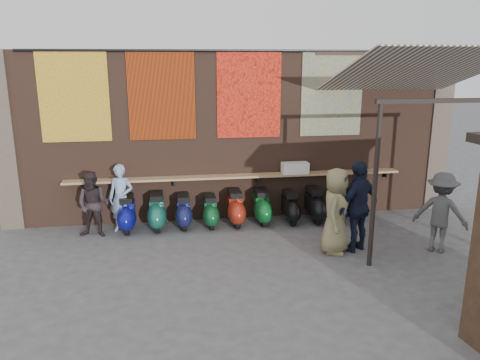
{
  "coord_description": "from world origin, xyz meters",
  "views": [
    {
      "loc": [
        -1.56,
        -8.33,
        3.79
      ],
      "look_at": [
        -0.11,
        1.2,
        1.3
      ],
      "focal_mm": 35.0,
      "sensor_mm": 36.0,
      "label": 1
    }
  ],
  "objects_px": {
    "shopper_tan": "(336,211)",
    "scooter_stool_3": "(210,211)",
    "scooter_stool_1": "(157,212)",
    "shopper_navy": "(358,206)",
    "scooter_stool_8": "(338,205)",
    "scooter_stool_7": "(315,205)",
    "scooter_stool_0": "(127,214)",
    "shopper_grey": "(441,212)",
    "scooter_stool_6": "(290,207)",
    "scooter_stool_4": "(235,208)",
    "diner_left": "(121,198)",
    "scooter_stool_2": "(184,211)",
    "shelf_box": "(295,168)",
    "diner_right": "(93,205)",
    "scooter_stool_5": "(262,207)"
  },
  "relations": [
    {
      "from": "scooter_stool_1",
      "to": "shopper_navy",
      "type": "relative_size",
      "value": 0.46
    },
    {
      "from": "scooter_stool_1",
      "to": "scooter_stool_4",
      "type": "relative_size",
      "value": 1.01
    },
    {
      "from": "shopper_navy",
      "to": "shelf_box",
      "type": "bearing_deg",
      "value": -100.25
    },
    {
      "from": "scooter_stool_2",
      "to": "scooter_stool_7",
      "type": "height_order",
      "value": "scooter_stool_7"
    },
    {
      "from": "scooter_stool_0",
      "to": "scooter_stool_7",
      "type": "xyz_separation_m",
      "value": [
        4.4,
        -0.0,
        0.0
      ]
    },
    {
      "from": "scooter_stool_1",
      "to": "scooter_stool_2",
      "type": "height_order",
      "value": "scooter_stool_1"
    },
    {
      "from": "scooter_stool_8",
      "to": "diner_left",
      "type": "height_order",
      "value": "diner_left"
    },
    {
      "from": "scooter_stool_2",
      "to": "scooter_stool_5",
      "type": "relative_size",
      "value": 0.95
    },
    {
      "from": "shopper_grey",
      "to": "scooter_stool_0",
      "type": "bearing_deg",
      "value": 20.61
    },
    {
      "from": "scooter_stool_3",
      "to": "scooter_stool_6",
      "type": "relative_size",
      "value": 0.97
    },
    {
      "from": "diner_left",
      "to": "shopper_tan",
      "type": "bearing_deg",
      "value": -7.38
    },
    {
      "from": "diner_right",
      "to": "shopper_tan",
      "type": "relative_size",
      "value": 0.84
    },
    {
      "from": "scooter_stool_1",
      "to": "scooter_stool_8",
      "type": "relative_size",
      "value": 1.1
    },
    {
      "from": "scooter_stool_8",
      "to": "shopper_tan",
      "type": "distance_m",
      "value": 2.04
    },
    {
      "from": "shelf_box",
      "to": "diner_left",
      "type": "distance_m",
      "value": 4.12
    },
    {
      "from": "scooter_stool_8",
      "to": "diner_right",
      "type": "bearing_deg",
      "value": -177.77
    },
    {
      "from": "scooter_stool_0",
      "to": "scooter_stool_3",
      "type": "bearing_deg",
      "value": 0.24
    },
    {
      "from": "shelf_box",
      "to": "shopper_grey",
      "type": "distance_m",
      "value": 3.42
    },
    {
      "from": "scooter_stool_3",
      "to": "diner_right",
      "type": "bearing_deg",
      "value": -174.09
    },
    {
      "from": "scooter_stool_5",
      "to": "diner_left",
      "type": "relative_size",
      "value": 0.55
    },
    {
      "from": "scooter_stool_6",
      "to": "scooter_stool_8",
      "type": "distance_m",
      "value": 1.17
    },
    {
      "from": "shelf_box",
      "to": "diner_right",
      "type": "relative_size",
      "value": 0.44
    },
    {
      "from": "scooter_stool_2",
      "to": "diner_right",
      "type": "xyz_separation_m",
      "value": [
        -1.95,
        -0.3,
        0.35
      ]
    },
    {
      "from": "scooter_stool_2",
      "to": "shopper_tan",
      "type": "xyz_separation_m",
      "value": [
        2.96,
        -1.91,
        0.49
      ]
    },
    {
      "from": "scooter_stool_2",
      "to": "scooter_stool_6",
      "type": "distance_m",
      "value": 2.52
    },
    {
      "from": "shopper_navy",
      "to": "shopper_tan",
      "type": "height_order",
      "value": "shopper_navy"
    },
    {
      "from": "scooter_stool_0",
      "to": "shopper_grey",
      "type": "bearing_deg",
      "value": -18.56
    },
    {
      "from": "scooter_stool_4",
      "to": "diner_left",
      "type": "relative_size",
      "value": 0.55
    },
    {
      "from": "scooter_stool_6",
      "to": "shopper_grey",
      "type": "height_order",
      "value": "shopper_grey"
    },
    {
      "from": "scooter_stool_2",
      "to": "diner_left",
      "type": "height_order",
      "value": "diner_left"
    },
    {
      "from": "diner_left",
      "to": "scooter_stool_2",
      "type": "bearing_deg",
      "value": 17.37
    },
    {
      "from": "shelf_box",
      "to": "scooter_stool_1",
      "type": "relative_size",
      "value": 0.74
    },
    {
      "from": "scooter_stool_1",
      "to": "diner_left",
      "type": "relative_size",
      "value": 0.56
    },
    {
      "from": "shelf_box",
      "to": "scooter_stool_3",
      "type": "xyz_separation_m",
      "value": [
        -2.08,
        -0.3,
        -0.9
      ]
    },
    {
      "from": "shopper_navy",
      "to": "scooter_stool_8",
      "type": "bearing_deg",
      "value": -127.12
    },
    {
      "from": "scooter_stool_3",
      "to": "scooter_stool_7",
      "type": "distance_m",
      "value": 2.52
    },
    {
      "from": "shelf_box",
      "to": "shopper_grey",
      "type": "height_order",
      "value": "shopper_grey"
    },
    {
      "from": "scooter_stool_5",
      "to": "diner_left",
      "type": "bearing_deg",
      "value": -179.49
    },
    {
      "from": "scooter_stool_3",
      "to": "scooter_stool_4",
      "type": "relative_size",
      "value": 0.89
    },
    {
      "from": "diner_right",
      "to": "shopper_tan",
      "type": "height_order",
      "value": "shopper_tan"
    },
    {
      "from": "shelf_box",
      "to": "diner_right",
      "type": "bearing_deg",
      "value": -173.04
    },
    {
      "from": "scooter_stool_4",
      "to": "scooter_stool_2",
      "type": "bearing_deg",
      "value": 179.28
    },
    {
      "from": "shopper_tan",
      "to": "scooter_stool_3",
      "type": "bearing_deg",
      "value": 81.34
    },
    {
      "from": "diner_right",
      "to": "shopper_navy",
      "type": "bearing_deg",
      "value": -3.85
    },
    {
      "from": "scooter_stool_4",
      "to": "scooter_stool_8",
      "type": "height_order",
      "value": "scooter_stool_4"
    },
    {
      "from": "scooter_stool_6",
      "to": "scooter_stool_0",
      "type": "bearing_deg",
      "value": 179.77
    },
    {
      "from": "scooter_stool_1",
      "to": "shopper_navy",
      "type": "height_order",
      "value": "shopper_navy"
    },
    {
      "from": "scooter_stool_4",
      "to": "diner_right",
      "type": "relative_size",
      "value": 0.58
    },
    {
      "from": "scooter_stool_8",
      "to": "shopper_grey",
      "type": "bearing_deg",
      "value": -56.66
    },
    {
      "from": "scooter_stool_0",
      "to": "scooter_stool_7",
      "type": "bearing_deg",
      "value": -0.04
    }
  ]
}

